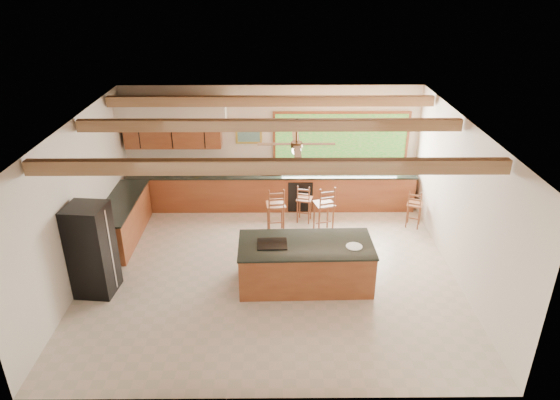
{
  "coord_description": "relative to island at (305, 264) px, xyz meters",
  "views": [
    {
      "loc": [
        0.12,
        -8.42,
        5.53
      ],
      "look_at": [
        0.19,
        0.8,
        1.19
      ],
      "focal_mm": 32.0,
      "sensor_mm": 36.0,
      "label": 1
    }
  ],
  "objects": [
    {
      "name": "bar_stool_b",
      "position": [
        0.12,
        2.52,
        0.13
      ],
      "size": [
        0.42,
        0.42,
        0.96
      ],
      "rotation": [
        0.0,
        0.0,
        -0.24
      ],
      "color": "brown",
      "rests_on": "ground"
    },
    {
      "name": "bar_stool_d",
      "position": [
        2.64,
        2.25,
        0.12
      ],
      "size": [
        0.44,
        0.44,
        0.94
      ],
      "rotation": [
        0.0,
        0.0,
        -0.38
      ],
      "color": "brown",
      "rests_on": "ground"
    },
    {
      "name": "island",
      "position": [
        0.0,
        0.0,
        0.0
      ],
      "size": [
        2.52,
        1.23,
        0.89
      ],
      "rotation": [
        0.0,
        0.0,
        0.02
      ],
      "color": "brown",
      "rests_on": "ground"
    },
    {
      "name": "counter_run",
      "position": [
        -1.48,
        2.95,
        0.03
      ],
      "size": [
        7.12,
        3.1,
        1.27
      ],
      "color": "brown",
      "rests_on": "ground"
    },
    {
      "name": "bar_stool_a",
      "position": [
        -0.56,
        1.97,
        0.24
      ],
      "size": [
        0.45,
        0.45,
        1.14
      ],
      "rotation": [
        0.0,
        0.0,
        0.11
      ],
      "color": "brown",
      "rests_on": "ground"
    },
    {
      "name": "refrigerator",
      "position": [
        -3.88,
        -0.21,
        0.44
      ],
      "size": [
        0.75,
        0.73,
        1.75
      ],
      "rotation": [
        0.0,
        0.0,
        -0.1
      ],
      "color": "black",
      "rests_on": "ground"
    },
    {
      "name": "bar_stool_c",
      "position": [
        0.52,
        1.97,
        0.26
      ],
      "size": [
        0.52,
        0.52,
        1.17
      ],
      "rotation": [
        0.0,
        0.0,
        0.27
      ],
      "color": "brown",
      "rests_on": "ground"
    },
    {
      "name": "ground",
      "position": [
        -0.66,
        0.43,
        -0.44
      ],
      "size": [
        7.2,
        7.2,
        0.0
      ],
      "primitive_type": "plane",
      "color": "beige",
      "rests_on": "ground"
    },
    {
      "name": "room_shell",
      "position": [
        -0.83,
        1.08,
        1.78
      ],
      "size": [
        7.27,
        6.54,
        3.02
      ],
      "color": "beige",
      "rests_on": "ground"
    }
  ]
}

